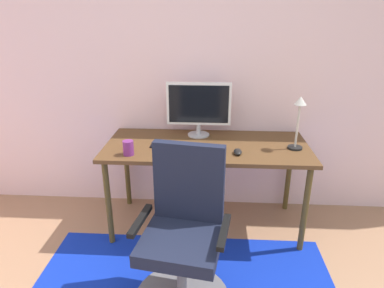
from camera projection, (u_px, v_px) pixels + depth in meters
The scene contains 9 objects.
wall_back at pixel (195, 63), 2.81m from camera, with size 6.00×0.10×2.60m, color silver.
desk at pixel (207, 152), 2.64m from camera, with size 1.58×0.70×0.73m.
monitor at pixel (199, 106), 2.72m from camera, with size 0.52×0.18×0.45m.
keyboard at pixel (194, 154), 2.43m from camera, with size 0.43×0.13×0.02m, color white.
computer_mouse at pixel (238, 152), 2.44m from camera, with size 0.06×0.10×0.03m, color black.
coffee_cup at pixel (128, 148), 2.41m from camera, with size 0.08×0.08×0.11m, color #702874.
cell_phone at pixel (156, 144), 2.61m from camera, with size 0.07×0.14×0.01m, color black.
desk_lamp at pixel (299, 115), 2.45m from camera, with size 0.11×0.11×0.40m.
office_chair at pixel (184, 249), 2.00m from camera, with size 0.59×0.59×1.00m.
Camera 1 is at (0.15, -0.66, 1.69)m, focal length 31.38 mm.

